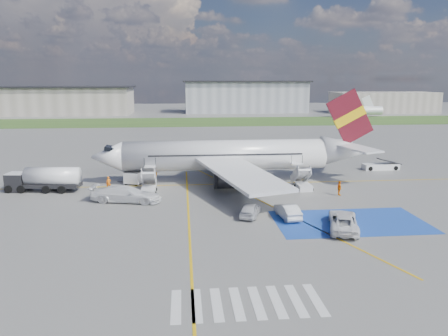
{
  "coord_description": "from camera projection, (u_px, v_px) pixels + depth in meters",
  "views": [
    {
      "loc": [
        -5.42,
        -41.61,
        13.09
      ],
      "look_at": [
        -0.96,
        5.15,
        3.5
      ],
      "focal_mm": 35.0,
      "sensor_mm": 36.0,
      "label": 1
    }
  ],
  "objects": [
    {
      "name": "ground",
      "position": [
        238.0,
        212.0,
        43.71
      ],
      "size": [
        400.0,
        400.0,
        0.0
      ],
      "primitive_type": "plane",
      "color": "#60605E",
      "rests_on": "ground"
    },
    {
      "name": "grass_strip",
      "position": [
        200.0,
        122.0,
        136.37
      ],
      "size": [
        400.0,
        30.0,
        0.01
      ],
      "primitive_type": "cube",
      "color": "#2D4C1E",
      "rests_on": "ground"
    },
    {
      "name": "taxiway_line_main",
      "position": [
        226.0,
        184.0,
        55.41
      ],
      "size": [
        120.0,
        0.2,
        0.01
      ],
      "primitive_type": "cube",
      "color": "gold",
      "rests_on": "ground"
    },
    {
      "name": "taxiway_line_cross",
      "position": [
        190.0,
        253.0,
        33.49
      ],
      "size": [
        0.2,
        60.0,
        0.01
      ],
      "primitive_type": "cube",
      "color": "gold",
      "rests_on": "ground"
    },
    {
      "name": "taxiway_line_diag",
      "position": [
        226.0,
        184.0,
        55.41
      ],
      "size": [
        20.71,
        56.45,
        0.01
      ],
      "primitive_type": "cube",
      "rotation": [
        0.0,
        0.0,
        0.35
      ],
      "color": "gold",
      "rests_on": "ground"
    },
    {
      "name": "staging_box",
      "position": [
        350.0,
        222.0,
        40.74
      ],
      "size": [
        14.0,
        8.0,
        0.01
      ],
      "primitive_type": "cube",
      "color": "#1A42A1",
      "rests_on": "ground"
    },
    {
      "name": "crosswalk",
      "position": [
        247.0,
        303.0,
        25.99
      ],
      "size": [
        9.0,
        4.0,
        0.01
      ],
      "color": "silver",
      "rests_on": "ground"
    },
    {
      "name": "terminal_west",
      "position": [
        50.0,
        101.0,
        164.39
      ],
      "size": [
        60.0,
        22.0,
        10.0
      ],
      "primitive_type": "cube",
      "color": "gray",
      "rests_on": "ground"
    },
    {
      "name": "terminal_centre",
      "position": [
        245.0,
        97.0,
        176.05
      ],
      "size": [
        48.0,
        18.0,
        12.0
      ],
      "primitive_type": "cube",
      "color": "gray",
      "rests_on": "ground"
    },
    {
      "name": "terminal_east",
      "position": [
        383.0,
        102.0,
        174.74
      ],
      "size": [
        40.0,
        16.0,
        8.0
      ],
      "primitive_type": "cube",
      "color": "gray",
      "rests_on": "ground"
    },
    {
      "name": "airliner",
      "position": [
        236.0,
        155.0,
        56.83
      ],
      "size": [
        36.81,
        32.95,
        11.92
      ],
      "color": "silver",
      "rests_on": "ground"
    },
    {
      "name": "airstairs_fwd",
      "position": [
        149.0,
        187.0,
        51.19
      ],
      "size": [
        1.9,
        5.2,
        3.6
      ],
      "color": "silver",
      "rests_on": "ground"
    },
    {
      "name": "airstairs_aft",
      "position": [
        303.0,
        184.0,
        52.91
      ],
      "size": [
        1.9,
        5.2,
        3.6
      ],
      "color": "silver",
      "rests_on": "ground"
    },
    {
      "name": "fuel_tanker",
      "position": [
        44.0,
        181.0,
        51.66
      ],
      "size": [
        8.75,
        3.38,
        2.91
      ],
      "rotation": [
        0.0,
        0.0,
        -0.13
      ],
      "color": "black",
      "rests_on": "ground"
    },
    {
      "name": "gpu_cart",
      "position": [
        133.0,
        179.0,
        55.1
      ],
      "size": [
        2.29,
        1.86,
        1.66
      ],
      "rotation": [
        0.0,
        0.0,
        -0.36
      ],
      "color": "silver",
      "rests_on": "ground"
    },
    {
      "name": "belt_loader",
      "position": [
        381.0,
        167.0,
        64.33
      ],
      "size": [
        5.67,
        2.28,
        1.68
      ],
      "rotation": [
        0.0,
        0.0,
        0.04
      ],
      "color": "silver",
      "rests_on": "ground"
    },
    {
      "name": "car_silver_a",
      "position": [
        250.0,
        209.0,
        42.28
      ],
      "size": [
        2.9,
        4.34,
        1.37
      ],
      "primitive_type": "imported",
      "rotation": [
        0.0,
        0.0,
        2.79
      ],
      "color": "silver",
      "rests_on": "ground"
    },
    {
      "name": "car_silver_b",
      "position": [
        288.0,
        211.0,
        41.8
      ],
      "size": [
        1.92,
        4.39,
        1.4
      ],
      "primitive_type": "imported",
      "rotation": [
        0.0,
        0.0,
        3.25
      ],
      "color": "#B9BCC0",
      "rests_on": "ground"
    },
    {
      "name": "van_white_a",
      "position": [
        343.0,
        218.0,
        38.76
      ],
      "size": [
        3.79,
        5.62,
        1.93
      ],
      "primitive_type": "imported",
      "rotation": [
        0.0,
        0.0,
        2.84
      ],
      "color": "silver",
      "rests_on": "ground"
    },
    {
      "name": "van_white_b",
      "position": [
        126.0,
        192.0,
        47.2
      ],
      "size": [
        6.19,
        3.64,
        2.27
      ],
      "primitive_type": "imported",
      "rotation": [
        0.0,
        0.0,
        1.34
      ],
      "color": "silver",
      "rests_on": "ground"
    },
    {
      "name": "crew_fwd",
      "position": [
        109.0,
        183.0,
        52.72
      ],
      "size": [
        0.61,
        0.43,
        1.56
      ],
      "primitive_type": "imported",
      "rotation": [
        0.0,
        0.0,
        0.11
      ],
      "color": "orange",
      "rests_on": "ground"
    },
    {
      "name": "crew_nose",
      "position": [
        155.0,
        176.0,
        56.17
      ],
      "size": [
        1.06,
        1.09,
        1.78
      ],
      "primitive_type": "imported",
      "rotation": [
        0.0,
        0.0,
        -0.91
      ],
      "color": "orange",
      "rests_on": "ground"
    },
    {
      "name": "crew_aft",
      "position": [
        339.0,
        188.0,
        49.91
      ],
      "size": [
        0.45,
        1.01,
        1.69
      ],
      "primitive_type": "imported",
      "rotation": [
        0.0,
        0.0,
        1.6
      ],
      "color": "orange",
      "rests_on": "ground"
    }
  ]
}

